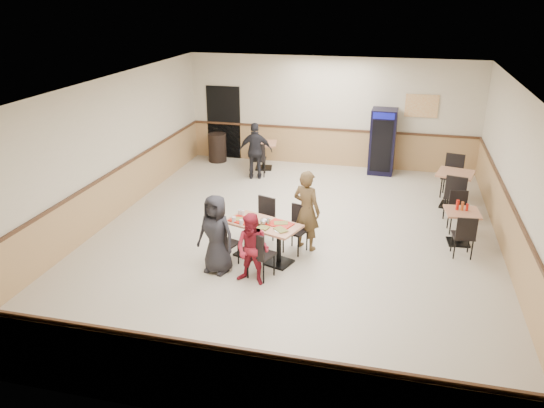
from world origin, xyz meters
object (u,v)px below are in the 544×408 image
(lone_diner, at_px, (256,151))
(pepsi_cooler, at_px, (383,142))
(side_table_near, at_px, (461,222))
(back_table, at_px, (264,151))
(diner_man_opposite, at_px, (307,210))
(side_table_far, at_px, (454,184))
(main_table, at_px, (263,235))
(trash_bin, at_px, (217,148))
(diner_woman_right, at_px, (253,250))
(diner_woman_left, at_px, (216,234))

(lone_diner, bearing_deg, pepsi_cooler, -173.08)
(side_table_near, distance_m, back_table, 6.11)
(diner_man_opposite, relative_size, side_table_far, 1.71)
(diner_man_opposite, xyz_separation_m, pepsi_cooler, (1.16, 4.97, 0.09))
(main_table, bearing_deg, back_table, 123.73)
(main_table, bearing_deg, trash_bin, 136.17)
(diner_woman_right, relative_size, lone_diner, 0.85)
(side_table_far, bearing_deg, diner_woman_left, -135.66)
(side_table_far, bearing_deg, side_table_near, -90.00)
(diner_woman_left, distance_m, back_table, 5.87)
(side_table_far, bearing_deg, back_table, 160.95)
(diner_woman_left, distance_m, side_table_near, 4.76)
(diner_man_opposite, distance_m, lone_diner, 4.24)
(side_table_far, height_order, back_table, side_table_far)
(main_table, xyz_separation_m, diner_man_opposite, (0.68, 0.63, 0.30))
(diner_woman_left, height_order, lone_diner, lone_diner)
(diner_man_opposite, distance_m, side_table_far, 4.08)
(back_table, bearing_deg, lone_diner, -90.00)
(diner_woman_left, relative_size, diner_woman_right, 1.13)
(diner_woman_right, height_order, pepsi_cooler, pepsi_cooler)
(back_table, relative_size, pepsi_cooler, 0.46)
(diner_woman_left, relative_size, side_table_far, 1.55)
(trash_bin, bearing_deg, back_table, -13.35)
(side_table_near, relative_size, pepsi_cooler, 0.40)
(diner_woman_left, distance_m, pepsi_cooler, 6.71)
(diner_woman_left, bearing_deg, pepsi_cooler, 80.91)
(main_table, relative_size, pepsi_cooler, 0.86)
(diner_woman_left, height_order, diner_man_opposite, diner_man_opposite)
(pepsi_cooler, xyz_separation_m, trash_bin, (-4.65, -0.04, -0.47))
(side_table_near, distance_m, pepsi_cooler, 4.42)
(lone_diner, bearing_deg, back_table, -104.28)
(diner_woman_right, relative_size, diner_man_opposite, 0.80)
(main_table, bearing_deg, lone_diner, 126.36)
(main_table, height_order, pepsi_cooler, pepsi_cooler)
(diner_man_opposite, bearing_deg, pepsi_cooler, -80.44)
(diner_man_opposite, relative_size, back_table, 1.95)
(main_table, distance_m, trash_bin, 6.22)
(side_table_near, xyz_separation_m, pepsi_cooler, (-1.72, 4.05, 0.42))
(diner_woman_right, bearing_deg, side_table_near, 44.69)
(lone_diner, relative_size, side_table_far, 1.62)
(back_table, bearing_deg, side_table_near, -36.79)
(main_table, height_order, trash_bin, trash_bin)
(lone_diner, distance_m, trash_bin, 1.92)
(diner_man_opposite, bearing_deg, lone_diner, -38.89)
(diner_woman_right, height_order, diner_man_opposite, diner_man_opposite)
(trash_bin, bearing_deg, side_table_far, -17.76)
(diner_woman_right, height_order, back_table, diner_woman_right)
(diner_woman_right, xyz_separation_m, side_table_near, (3.51, 2.42, -0.18))
(main_table, height_order, diner_woman_left, diner_woman_left)
(diner_woman_right, bearing_deg, lone_diner, 114.88)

